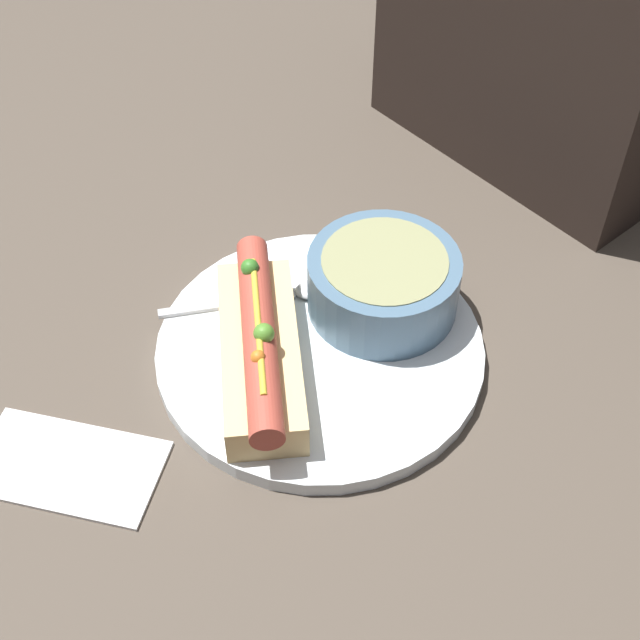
{
  "coord_description": "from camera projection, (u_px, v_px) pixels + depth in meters",
  "views": [
    {
      "loc": [
        0.36,
        -0.3,
        0.55
      ],
      "look_at": [
        0.0,
        0.0,
        0.04
      ],
      "focal_mm": 50.0,
      "sensor_mm": 36.0,
      "label": 1
    }
  ],
  "objects": [
    {
      "name": "soup_bowl",
      "position": [
        383.0,
        281.0,
        0.72
      ],
      "size": [
        0.12,
        0.12,
        0.05
      ],
      "color": "slate",
      "rests_on": "dinner_plate"
    },
    {
      "name": "dinner_plate",
      "position": [
        320.0,
        350.0,
        0.71
      ],
      "size": [
        0.26,
        0.26,
        0.01
      ],
      "color": "white",
      "rests_on": "ground_plane"
    },
    {
      "name": "napkin",
      "position": [
        67.0,
        465.0,
        0.65
      ],
      "size": [
        0.15,
        0.14,
        0.01
      ],
      "rotation": [
        0.0,
        0.0,
        0.63
      ],
      "color": "white",
      "rests_on": "ground_plane"
    },
    {
      "name": "hot_dog",
      "position": [
        260.0,
        348.0,
        0.68
      ],
      "size": [
        0.18,
        0.15,
        0.06
      ],
      "rotation": [
        0.0,
        0.0,
        -0.6
      ],
      "color": "#E5C17F",
      "rests_on": "dinner_plate"
    },
    {
      "name": "ground_plane",
      "position": [
        320.0,
        356.0,
        0.72
      ],
      "size": [
        4.0,
        4.0,
        0.0
      ],
      "primitive_type": "plane",
      "color": "#4C4238"
    },
    {
      "name": "spoon",
      "position": [
        290.0,
        294.0,
        0.74
      ],
      "size": [
        0.09,
        0.14,
        0.01
      ],
      "rotation": [
        0.0,
        0.0,
        1.07
      ],
      "color": "#B7B7BC",
      "rests_on": "dinner_plate"
    }
  ]
}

